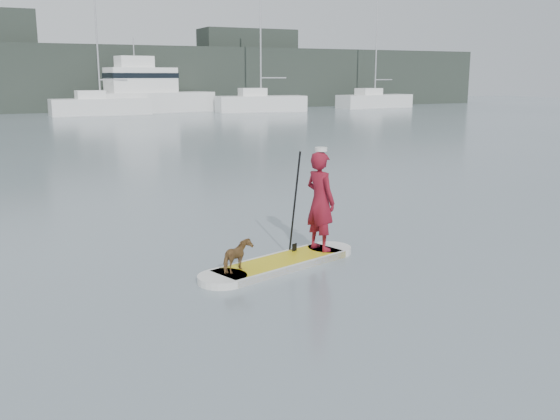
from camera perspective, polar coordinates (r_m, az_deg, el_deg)
name	(u,v)px	position (r m, az deg, el deg)	size (l,w,h in m)	color
ground	(468,246)	(12.61, 16.84, -3.16)	(140.00, 140.00, 0.00)	slate
paddleboard	(280,263)	(10.77, 0.00, -4.89)	(3.19, 1.54, 0.12)	gold
paddler	(320,201)	(11.21, 3.70, 0.81)	(0.66, 0.43, 1.80)	maroon
white_cap	(321,149)	(11.06, 3.77, 5.56)	(0.22, 0.22, 0.07)	silver
dog	(237,256)	(10.09, -3.92, -4.24)	(0.27, 0.60, 0.51)	brown
paddle	(295,214)	(11.13, 1.34, -0.41)	(0.12, 0.29, 2.00)	black
sailboat_d	(100,105)	(54.97, -16.14, 9.24)	(8.15, 2.67, 11.95)	white
sailboat_e	(260,102)	(57.90, -1.82, 9.82)	(8.35, 3.54, 11.74)	white
sailboat_f	(374,99)	(65.62, 8.60, 9.96)	(8.53, 3.44, 12.43)	white
motor_yacht_a	(148,92)	(57.72, -11.99, 10.53)	(11.18, 4.97, 6.47)	white
shore_mass	(74,78)	(62.48, -18.31, 11.37)	(90.00, 6.00, 6.00)	black
shore_building_east	(248,68)	(68.20, -2.96, 12.82)	(10.00, 4.00, 8.00)	black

